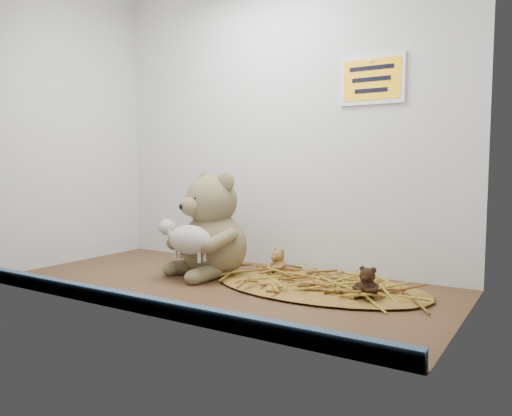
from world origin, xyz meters
The scene contains 8 objects.
alcove_shell centered at (0.00, 9.00, 45.00)cm, with size 120.40×60.20×90.40cm.
front_rail centered at (0.00, -28.80, 1.80)cm, with size 119.28×2.20×3.60cm, color #3D5974.
straw_bed centered at (23.46, 10.32, 0.56)cm, with size 58.15×33.77×1.13cm, color brown.
main_teddy centered at (-8.91, 8.88, 14.98)cm, with size 24.16×25.50×29.96cm, color olive, non-canonical shape.
toy_lamb centered at (-8.91, -1.85, 11.58)cm, with size 17.39×10.61×11.24cm, color #B8B6A5, non-canonical shape.
mini_teddy_tan centered at (8.50, 15.89, 4.81)cm, with size 5.94×6.27×7.37cm, color #986332, non-canonical shape.
mini_teddy_brown centered at (38.43, 4.76, 4.85)cm, with size 6.01×6.34×7.45cm, color black, non-canonical shape.
wall_sign centered at (30.00, 29.40, 55.00)cm, with size 16.00×1.20×11.00cm, color #FFB50D.
Camera 1 is at (76.47, -105.23, 31.83)cm, focal length 35.00 mm.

